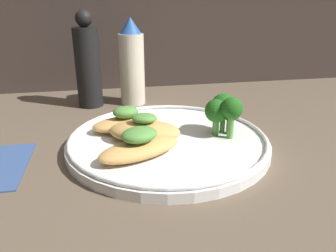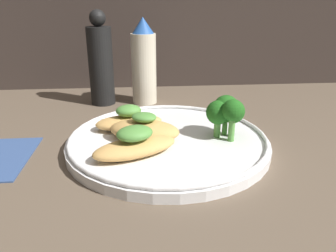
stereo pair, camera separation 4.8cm
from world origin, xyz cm
name	(u,v)px [view 1 (the left image)]	position (x,y,z in cm)	size (l,w,h in cm)	color
ground_plane	(168,150)	(0.00, 0.00, -0.50)	(180.00, 180.00, 1.00)	brown
plate	(168,141)	(0.00, 0.00, 0.99)	(30.17, 30.17, 2.00)	white
grilled_meat_front	(140,146)	(-4.84, -5.28, 2.98)	(12.70, 9.14, 4.12)	tan
grilled_meat_middle	(144,129)	(-3.52, 0.39, 2.98)	(11.83, 8.88, 4.14)	tan
grilled_meat_back	(126,122)	(-5.89, 4.41, 2.83)	(11.26, 6.52, 4.01)	tan
broccoli_bunch	(225,109)	(8.76, -0.20, 5.49)	(5.82, 6.00, 6.37)	#569942
sauce_bottle	(132,64)	(-3.04, 23.24, 8.44)	(5.12, 5.12, 17.65)	beige
pepper_grinder	(88,64)	(-11.89, 23.24, 8.69)	(5.02, 5.02, 19.11)	black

